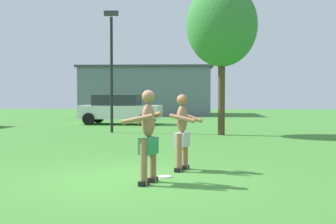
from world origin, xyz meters
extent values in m
plane|color=#428433|center=(0.00, 0.00, 0.00)|extent=(80.00, 80.00, 0.00)
cube|color=black|center=(1.00, 1.32, 0.04)|extent=(0.20, 0.28, 0.09)
cylinder|color=#936647|center=(1.00, 1.32, 0.41)|extent=(0.13, 0.13, 0.83)
cube|color=black|center=(0.87, 0.98, 0.04)|extent=(0.20, 0.28, 0.09)
cylinder|color=#936647|center=(0.87, 0.98, 0.41)|extent=(0.13, 0.13, 0.83)
cube|color=#B7B7BC|center=(0.94, 1.15, 0.68)|extent=(0.36, 0.43, 0.30)
ellipsoid|color=#936647|center=(0.94, 1.15, 1.13)|extent=(0.33, 0.41, 0.60)
cylinder|color=#936647|center=(1.12, 1.33, 1.16)|extent=(0.55, 0.33, 0.24)
cylinder|color=#936647|center=(0.94, 0.89, 1.16)|extent=(0.57, 0.27, 0.20)
sphere|color=#936647|center=(0.94, 1.15, 1.55)|extent=(0.23, 0.23, 0.23)
cone|color=red|center=(0.94, 1.15, 1.61)|extent=(0.31, 0.31, 0.13)
cube|color=black|center=(0.27, -0.55, 0.04)|extent=(0.20, 0.28, 0.09)
cylinder|color=#936647|center=(0.27, -0.55, 0.44)|extent=(0.13, 0.13, 0.87)
cube|color=black|center=(0.41, -0.20, 0.04)|extent=(0.20, 0.28, 0.09)
cylinder|color=#936647|center=(0.41, -0.20, 0.44)|extent=(0.13, 0.13, 0.87)
cube|color=#28844C|center=(0.34, -0.38, 0.71)|extent=(0.37, 0.45, 0.31)
ellipsoid|color=#936647|center=(0.34, -0.38, 1.19)|extent=(0.34, 0.43, 0.63)
cylinder|color=#936647|center=(0.16, -0.57, 1.22)|extent=(0.61, 0.23, 0.21)
cylinder|color=#936647|center=(0.34, -0.11, 1.22)|extent=(0.55, 0.40, 0.28)
sphere|color=#936647|center=(0.34, -0.38, 1.63)|extent=(0.24, 0.24, 0.24)
cylinder|color=white|center=(0.60, 0.31, 0.01)|extent=(0.29, 0.29, 0.03)
cube|color=white|center=(-2.65, 16.05, 0.67)|extent=(4.43, 2.14, 0.70)
cube|color=#282D33|center=(-2.85, 16.07, 1.30)|extent=(2.53, 1.77, 0.56)
cylinder|color=black|center=(-1.08, 16.83, 0.32)|extent=(0.66, 0.27, 0.64)
cylinder|color=black|center=(-1.22, 15.03, 0.32)|extent=(0.66, 0.27, 0.64)
cylinder|color=black|center=(-4.08, 17.07, 0.32)|extent=(0.66, 0.27, 0.64)
cylinder|color=black|center=(-4.22, 15.27, 0.32)|extent=(0.66, 0.27, 0.64)
cylinder|color=black|center=(-2.25, 10.84, 2.46)|extent=(0.12, 0.12, 4.91)
cube|color=#333338|center=(-2.25, 10.84, 5.06)|extent=(0.60, 0.24, 0.20)
cube|color=slate|center=(-2.28, 27.70, 1.78)|extent=(9.62, 6.35, 3.56)
cube|color=#3F3F44|center=(-2.28, 27.70, 3.64)|extent=(10.01, 6.60, 0.16)
cylinder|color=#4C3823|center=(2.36, 9.90, 1.62)|extent=(0.28, 0.28, 3.24)
ellipsoid|color=#387F38|center=(2.36, 9.90, 4.40)|extent=(2.84, 2.84, 3.30)
camera|label=1|loc=(1.13, -9.02, 1.70)|focal=50.18mm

